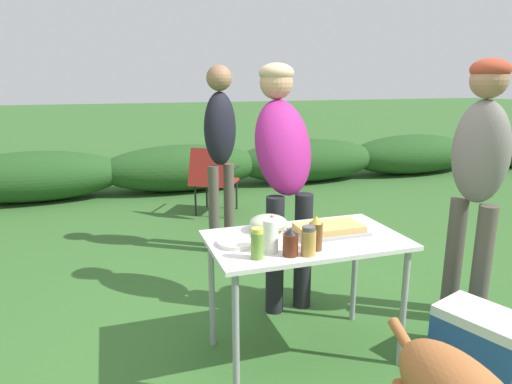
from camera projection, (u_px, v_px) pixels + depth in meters
ground_plane at (302, 354)px, 2.75m from camera, size 60.00×60.00×0.00m
shrub_hedge at (183, 168)px, 6.71m from camera, size 14.40×0.90×0.68m
folding_table at (305, 251)px, 2.59m from camera, size 1.10×0.64×0.74m
food_tray at (329, 229)px, 2.64m from camera, size 0.43×0.24×0.06m
plate_stack at (237, 242)px, 2.47m from camera, size 0.22×0.22×0.02m
mixing_bowl at (268, 223)px, 2.68m from camera, size 0.23×0.23×0.10m
paper_cup_stack at (271, 236)px, 2.35m from camera, size 0.08×0.08×0.17m
relish_jar at (257, 244)px, 2.26m from camera, size 0.07×0.07×0.16m
beer_bottle at (316, 234)px, 2.38m from camera, size 0.07×0.07×0.19m
spice_jar at (308, 241)px, 2.31m from camera, size 0.08×0.08×0.15m
mustard_bottle at (272, 229)px, 2.49m from camera, size 0.07×0.07×0.15m
bbq_sauce_bottle at (290, 243)px, 2.30m from camera, size 0.08×0.08×0.15m
standing_person_in_gray_fleece at (283, 159)px, 3.15m from camera, size 0.42×0.54×1.72m
standing_person_in_dark_puffer at (220, 139)px, 4.19m from camera, size 0.38×0.32×1.73m
standing_person_in_navy_coat at (479, 163)px, 2.93m from camera, size 0.35×0.43×1.74m
camp_chair_green_behind_table at (213, 177)px, 5.45m from camera, size 0.70×0.74×0.83m
cooler_box at (482, 340)px, 2.59m from camera, size 0.46×0.56×0.34m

